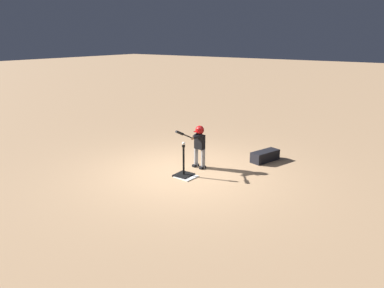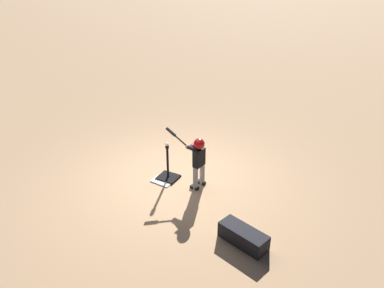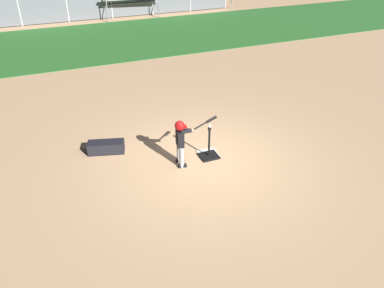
# 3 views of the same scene
# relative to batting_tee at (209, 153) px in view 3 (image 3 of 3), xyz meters

# --- Properties ---
(ground_plane) EXTENTS (90.00, 90.00, 0.00)m
(ground_plane) POSITION_rel_batting_tee_xyz_m (-0.17, -0.13, -0.11)
(ground_plane) COLOR tan
(grass_outfield_strip) EXTENTS (56.00, 6.75, 0.02)m
(grass_outfield_strip) POSITION_rel_batting_tee_xyz_m (-0.17, 10.65, -0.10)
(grass_outfield_strip) COLOR #286026
(grass_outfield_strip) RESTS_ON ground_plane
(backstop_fence) EXTENTS (16.49, 0.08, 1.91)m
(backstop_fence) POSITION_rel_batting_tee_xyz_m (-0.17, 14.93, 0.89)
(backstop_fence) COLOR #9E9EA3
(backstop_fence) RESTS_ON ground_plane
(home_plate) EXTENTS (0.47, 0.47, 0.02)m
(home_plate) POSITION_rel_batting_tee_xyz_m (0.03, 0.10, -0.10)
(home_plate) COLOR white
(home_plate) RESTS_ON ground_plane
(batting_tee) EXTENTS (0.43, 0.38, 0.77)m
(batting_tee) POSITION_rel_batting_tee_xyz_m (0.00, 0.00, 0.00)
(batting_tee) COLOR black
(batting_tee) RESTS_ON ground_plane
(batter_child) EXTENTS (0.94, 0.35, 1.12)m
(batter_child) POSITION_rel_batting_tee_xyz_m (-0.69, -0.04, 0.58)
(batter_child) COLOR gray
(batter_child) RESTS_ON ground_plane
(baseball) EXTENTS (0.07, 0.07, 0.07)m
(baseball) POSITION_rel_batting_tee_xyz_m (0.00, 0.00, 0.70)
(baseball) COLOR white
(baseball) RESTS_ON batting_tee
(bleachers_far_right) EXTENTS (3.23, 2.59, 1.39)m
(bleachers_far_right) POSITION_rel_batting_tee_xyz_m (2.09, 15.13, 0.57)
(bleachers_far_right) COLOR gray
(bleachers_far_right) RESTS_ON ground_plane
(equipment_bag) EXTENTS (0.90, 0.54, 0.28)m
(equipment_bag) POSITION_rel_batting_tee_xyz_m (-2.15, 1.11, 0.03)
(equipment_bag) COLOR black
(equipment_bag) RESTS_ON ground_plane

